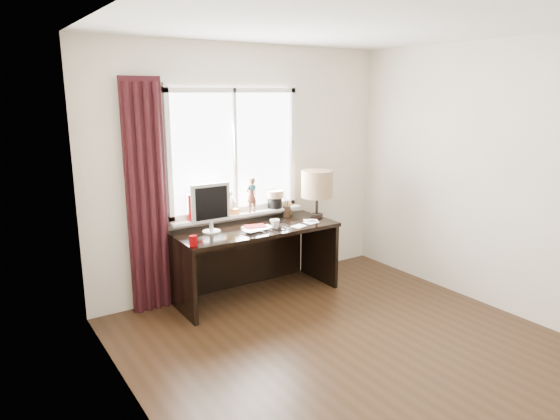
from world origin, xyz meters
TOP-DOWN VIEW (x-y plane):
  - floor at (0.00, 0.00)m, footprint 3.50×4.00m
  - ceiling at (0.00, 0.00)m, footprint 3.50×4.00m
  - wall_back at (0.00, 2.00)m, footprint 3.50×0.00m
  - wall_left at (-1.75, 0.00)m, footprint 0.00×4.00m
  - wall_right at (1.75, 0.00)m, footprint 0.00×4.00m
  - laptop at (-0.15, 1.49)m, footprint 0.38×0.28m
  - mug at (0.04, 1.48)m, footprint 0.14×0.14m
  - red_cup at (-0.90, 1.38)m, footprint 0.07×0.07m
  - window at (-0.15, 1.95)m, footprint 1.52×0.20m
  - curtain at (-1.13, 1.91)m, footprint 0.38×0.09m
  - desk at (-0.10, 1.73)m, footprint 1.70×0.70m
  - monitor at (-0.57, 1.70)m, footprint 0.40×0.18m
  - notebook_stack at (-0.14, 1.58)m, footprint 0.24×0.19m
  - brush_holder at (0.42, 1.84)m, footprint 0.09×0.09m
  - icon_frame at (0.49, 1.91)m, footprint 0.10×0.04m
  - table_lamp at (0.70, 1.65)m, footprint 0.35×0.35m
  - loose_papers at (0.44, 1.47)m, footprint 0.42×0.28m
  - desk_cables at (0.16, 1.60)m, footprint 0.32×0.49m

SIDE VIEW (x-z plane):
  - floor at x=0.00m, z-range 0.00..0.00m
  - desk at x=-0.10m, z-range 0.13..0.88m
  - loose_papers at x=0.44m, z-range 0.75..0.75m
  - desk_cables at x=0.16m, z-range 0.75..0.76m
  - laptop at x=-0.15m, z-range 0.75..0.78m
  - notebook_stack at x=-0.14m, z-range 0.75..0.78m
  - red_cup at x=-0.90m, z-range 0.75..0.85m
  - mug at x=0.04m, z-range 0.75..0.85m
  - brush_holder at x=0.42m, z-range 0.69..0.94m
  - icon_frame at x=0.49m, z-range 0.75..0.88m
  - monitor at x=-0.57m, z-range 0.78..1.27m
  - table_lamp at x=0.70m, z-range 0.85..1.37m
  - curtain at x=-1.13m, z-range -0.01..2.24m
  - wall_back at x=0.00m, z-range 0.00..2.60m
  - wall_left at x=-1.75m, z-range 0.00..2.60m
  - wall_right at x=1.75m, z-range 0.00..2.60m
  - window at x=-0.15m, z-range 0.60..2.00m
  - ceiling at x=0.00m, z-range 2.60..2.60m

